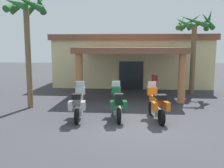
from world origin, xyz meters
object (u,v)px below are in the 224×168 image
palm_tree_near_portico (194,31)px  motorcycle_green (117,103)px  pedestrian (155,83)px  motel_building (132,60)px  motorcycle_silver (79,104)px  palm_tree_roadside (26,20)px  motorcycle_orange (157,105)px

palm_tree_near_portico → motorcycle_green: bearing=-127.5°
pedestrian → motel_building: bearing=-111.8°
motorcycle_silver → palm_tree_roadside: (-2.98, 2.08, 3.88)m
motel_building → palm_tree_near_portico: bearing=-42.8°
motorcycle_green → palm_tree_roadside: (-4.70, 1.93, 3.88)m
motel_building → motorcycle_orange: motel_building is taller
motorcycle_silver → motorcycle_green: (1.73, 0.14, 0.00)m
motel_building → motorcycle_orange: size_ratio=5.86×
motorcycle_orange → motorcycle_green: bearing=76.3°
motorcycle_silver → palm_tree_near_portico: bearing=-48.7°
motorcycle_orange → pedestrian: size_ratio=1.30×
palm_tree_roadside → palm_tree_near_portico: palm_tree_roadside is taller
motel_building → motorcycle_silver: bearing=-101.3°
pedestrian → palm_tree_roadside: size_ratio=0.28×
palm_tree_roadside → palm_tree_near_portico: bearing=25.2°
motel_building → motorcycle_orange: bearing=-83.2°
pedestrian → palm_tree_near_portico: palm_tree_near_portico is taller
motel_building → palm_tree_near_portico: size_ratio=2.30×
motorcycle_silver → palm_tree_near_portico: 10.08m
motorcycle_orange → palm_tree_roadside: bearing=63.0°
palm_tree_roadside → motorcycle_silver: bearing=-34.9°
motorcycle_green → motorcycle_silver: bearing=88.4°
motorcycle_green → motorcycle_orange: size_ratio=1.00×
pedestrian → palm_tree_near_portico: 4.62m
motorcycle_orange → motel_building: bearing=-4.9°
pedestrian → motorcycle_silver: bearing=17.3°
motorcycle_orange → motorcycle_silver: bearing=80.9°
motel_building → pedestrian: bearing=-75.2°
palm_tree_near_portico → palm_tree_roadside: bearing=-154.8°
motel_building → palm_tree_near_portico: 6.15m
palm_tree_near_portico → motorcycle_orange: bearing=-116.2°
pedestrian → palm_tree_roadside: (-6.91, -2.82, 3.60)m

